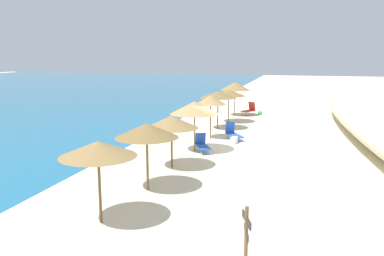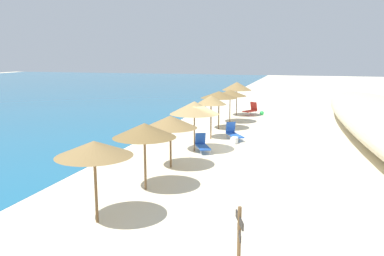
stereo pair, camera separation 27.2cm
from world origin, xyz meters
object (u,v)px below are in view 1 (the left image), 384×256
(lounge_chair_1, at_px, (233,133))
(beach_ball, at_px, (260,113))
(beach_umbrella_1, at_px, (147,131))
(beach_umbrella_3, at_px, (195,108))
(beach_umbrella_6, at_px, (229,93))
(lounge_chair_0, at_px, (249,109))
(beach_umbrella_4, at_px, (211,100))
(beach_umbrella_5, at_px, (218,95))
(beach_umbrella_0, at_px, (98,149))
(beach_umbrella_2, at_px, (171,122))
(lounge_chair_2, at_px, (202,145))
(beach_umbrella_7, at_px, (235,86))
(cooler_box, at_px, (234,140))
(wooden_signpost, at_px, (246,235))

(lounge_chair_1, relative_size, beach_ball, 4.65)
(beach_umbrella_1, bearing_deg, beach_umbrella_3, -1.11)
(beach_umbrella_6, distance_m, lounge_chair_0, 4.74)
(beach_umbrella_4, bearing_deg, beach_umbrella_5, 4.09)
(beach_umbrella_3, height_order, beach_ball, beach_umbrella_3)
(beach_umbrella_0, height_order, beach_umbrella_4, beach_umbrella_4)
(beach_umbrella_2, height_order, beach_umbrella_5, beach_umbrella_5)
(beach_umbrella_3, xyz_separation_m, lounge_chair_2, (0.01, -0.44, -2.00))
(beach_umbrella_3, relative_size, beach_ball, 7.42)
(beach_umbrella_5, relative_size, beach_umbrella_7, 0.93)
(beach_umbrella_0, distance_m, lounge_chair_0, 23.91)
(beach_umbrella_5, bearing_deg, cooler_box, -156.35)
(beach_umbrella_1, xyz_separation_m, beach_umbrella_7, (19.65, -0.12, 0.19))
(beach_umbrella_1, distance_m, beach_ball, 20.86)
(lounge_chair_0, bearing_deg, beach_umbrella_2, 116.47)
(beach_umbrella_1, bearing_deg, beach_umbrella_0, 175.70)
(beach_umbrella_3, distance_m, beach_umbrella_5, 6.71)
(lounge_chair_0, bearing_deg, lounge_chair_1, 122.92)
(beach_umbrella_2, relative_size, beach_umbrella_3, 0.91)
(beach_umbrella_2, distance_m, lounge_chair_2, 3.84)
(lounge_chair_2, height_order, beach_ball, lounge_chair_2)
(beach_umbrella_5, bearing_deg, wooden_signpost, -166.11)
(beach_umbrella_7, relative_size, lounge_chair_1, 1.69)
(beach_umbrella_3, xyz_separation_m, lounge_chair_1, (3.60, -1.50, -2.00))
(beach_umbrella_0, xyz_separation_m, beach_umbrella_4, (13.22, -0.48, 0.05))
(beach_umbrella_0, height_order, lounge_chair_2, beach_umbrella_0)
(beach_umbrella_0, height_order, beach_umbrella_6, beach_umbrella_0)
(beach_umbrella_5, xyz_separation_m, cooler_box, (-4.32, -1.89, -2.23))
(beach_umbrella_5, distance_m, lounge_chair_2, 7.03)
(beach_umbrella_2, bearing_deg, beach_umbrella_6, -1.20)
(lounge_chair_0, distance_m, cooler_box, 11.59)
(beach_umbrella_7, distance_m, cooler_box, 11.14)
(beach_umbrella_4, height_order, wooden_signpost, beach_umbrella_4)
(beach_umbrella_1, relative_size, beach_umbrella_5, 0.98)
(lounge_chair_1, distance_m, wooden_signpost, 15.58)
(beach_umbrella_5, relative_size, beach_umbrella_6, 1.06)
(lounge_chair_2, bearing_deg, lounge_chair_1, -133.96)
(lounge_chair_0, relative_size, wooden_signpost, 0.82)
(beach_umbrella_0, xyz_separation_m, beach_umbrella_7, (22.97, -0.37, 0.16))
(beach_umbrella_5, relative_size, lounge_chair_1, 1.56)
(beach_umbrella_5, height_order, lounge_chair_0, beach_umbrella_5)
(beach_umbrella_5, distance_m, beach_umbrella_6, 3.01)
(beach_umbrella_1, relative_size, cooler_box, 5.34)
(beach_umbrella_2, xyz_separation_m, beach_umbrella_3, (3.34, -0.19, 0.23))
(beach_umbrella_7, distance_m, lounge_chair_1, 9.89)
(lounge_chair_1, distance_m, lounge_chair_2, 3.75)
(beach_umbrella_7, relative_size, lounge_chair_2, 1.88)
(wooden_signpost, bearing_deg, beach_umbrella_3, 0.35)
(beach_umbrella_0, relative_size, beach_umbrella_7, 0.91)
(beach_ball, distance_m, cooler_box, 11.73)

